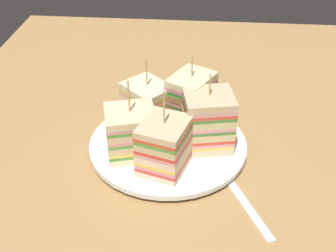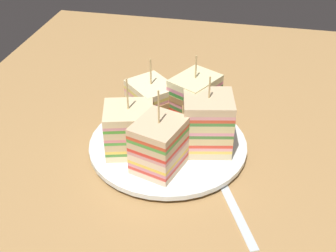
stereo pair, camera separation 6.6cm
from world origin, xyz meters
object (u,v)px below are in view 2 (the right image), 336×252
sandwich_wedge_2 (152,104)px  sandwich_wedge_3 (130,130)px  sandwich_wedge_0 (207,125)px  sandwich_wedge_1 (194,103)px  spoon (224,186)px  sandwich_wedge_4 (159,145)px  plate (168,145)px

sandwich_wedge_2 → sandwich_wedge_3: size_ratio=0.96×
sandwich_wedge_0 → sandwich_wedge_3: size_ratio=1.00×
sandwich_wedge_1 → sandwich_wedge_2: (-0.35, 6.78, -0.82)cm
sandwich_wedge_2 → spoon: sandwich_wedge_2 is taller
sandwich_wedge_3 → sandwich_wedge_4: (-3.00, -5.10, 0.17)cm
plate → sandwich_wedge_0: sandwich_wedge_0 is taller
sandwich_wedge_3 → spoon: sandwich_wedge_3 is taller
sandwich_wedge_0 → plate: bearing=-15.2°
sandwich_wedge_2 → spoon: 18.10cm
sandwich_wedge_4 → sandwich_wedge_1: bearing=1.0°
sandwich_wedge_1 → sandwich_wedge_4: size_ratio=1.01×
sandwich_wedge_3 → sandwich_wedge_1: bearing=28.2°
sandwich_wedge_1 → sandwich_wedge_3: bearing=-18.0°
sandwich_wedge_3 → plate: bearing=14.1°
sandwich_wedge_1 → sandwich_wedge_3: sandwich_wedge_1 is taller
sandwich_wedge_2 → sandwich_wedge_3: sandwich_wedge_3 is taller
plate → sandwich_wedge_1: sandwich_wedge_1 is taller
sandwich_wedge_1 → sandwich_wedge_3: (-7.78, 8.25, -0.87)cm
plate → sandwich_wedge_3: size_ratio=2.01×
sandwich_wedge_0 → sandwich_wedge_2: bearing=-39.1°
sandwich_wedge_4 → spoon: sandwich_wedge_4 is taller
sandwich_wedge_3 → sandwich_wedge_4: sandwich_wedge_4 is taller
sandwich_wedge_2 → spoon: (-11.57, -13.12, -4.63)cm
sandwich_wedge_3 → sandwich_wedge_4: bearing=-45.6°
sandwich_wedge_1 → spoon: 14.56cm
sandwich_wedge_2 → sandwich_wedge_1: bearing=46.4°
sandwich_wedge_2 → sandwich_wedge_3: (-7.43, 1.47, -0.05)cm
sandwich_wedge_1 → spoon: size_ratio=0.86×
sandwich_wedge_4 → spoon: size_ratio=0.85×
plate → sandwich_wedge_3: sandwich_wedge_3 is taller
plate → spoon: bearing=-126.3°
plate → sandwich_wedge_3: bearing=119.2°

